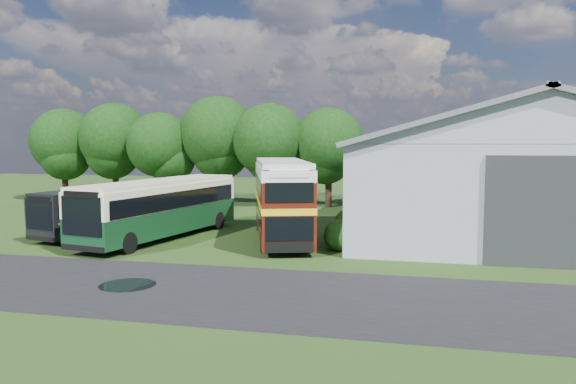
% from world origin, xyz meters
% --- Properties ---
extents(ground, '(120.00, 120.00, 0.00)m').
position_xyz_m(ground, '(0.00, 0.00, 0.00)').
color(ground, '#1D3B12').
rests_on(ground, ground).
extents(asphalt_road, '(60.00, 8.00, 0.02)m').
position_xyz_m(asphalt_road, '(3.00, -3.00, 0.00)').
color(asphalt_road, black).
rests_on(asphalt_road, ground).
extents(puddle, '(2.20, 2.20, 0.01)m').
position_xyz_m(puddle, '(-1.50, -3.00, 0.00)').
color(puddle, black).
rests_on(puddle, ground).
extents(storage_shed, '(18.80, 24.80, 8.15)m').
position_xyz_m(storage_shed, '(15.00, 15.98, 4.17)').
color(storage_shed, gray).
rests_on(storage_shed, ground).
extents(tree_far_left, '(6.12, 6.12, 8.64)m').
position_xyz_m(tree_far_left, '(-23.00, 24.00, 5.56)').
color(tree_far_left, black).
rests_on(tree_far_left, ground).
extents(tree_left_a, '(6.46, 6.46, 9.12)m').
position_xyz_m(tree_left_a, '(-18.00, 24.50, 5.87)').
color(tree_left_a, black).
rests_on(tree_left_a, ground).
extents(tree_left_b, '(5.78, 5.78, 8.16)m').
position_xyz_m(tree_left_b, '(-13.00, 23.50, 5.25)').
color(tree_left_b, black).
rests_on(tree_left_b, ground).
extents(tree_mid, '(6.80, 6.80, 9.60)m').
position_xyz_m(tree_mid, '(-8.00, 24.80, 6.18)').
color(tree_mid, black).
rests_on(tree_mid, ground).
extents(tree_right_a, '(6.26, 6.26, 8.83)m').
position_xyz_m(tree_right_a, '(-3.00, 23.80, 5.69)').
color(tree_right_a, black).
rests_on(tree_right_a, ground).
extents(tree_right_b, '(5.98, 5.98, 8.45)m').
position_xyz_m(tree_right_b, '(2.00, 24.60, 5.44)').
color(tree_right_b, black).
rests_on(tree_right_b, ground).
extents(shrub_front, '(1.70, 1.70, 1.70)m').
position_xyz_m(shrub_front, '(5.60, 6.00, 0.00)').
color(shrub_front, '#194714').
rests_on(shrub_front, ground).
extents(shrub_mid, '(1.60, 1.60, 1.60)m').
position_xyz_m(shrub_mid, '(5.60, 8.00, 0.00)').
color(shrub_mid, '#194714').
rests_on(shrub_mid, ground).
extents(shrub_back, '(1.80, 1.80, 1.80)m').
position_xyz_m(shrub_back, '(5.60, 10.00, 0.00)').
color(shrub_back, '#194714').
rests_on(shrub_back, ground).
extents(bus_green_single, '(5.08, 12.59, 3.38)m').
position_xyz_m(bus_green_single, '(-4.99, 7.06, 1.80)').
color(bus_green_single, black).
rests_on(bus_green_single, ground).
extents(bus_maroon_double, '(5.81, 10.87, 4.54)m').
position_xyz_m(bus_maroon_double, '(1.94, 8.21, 2.27)').
color(bus_maroon_double, black).
rests_on(bus_maroon_double, ground).
extents(bus_dark_single, '(4.83, 10.41, 2.80)m').
position_xyz_m(bus_dark_single, '(-8.92, 8.22, 1.49)').
color(bus_dark_single, black).
rests_on(bus_dark_single, ground).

